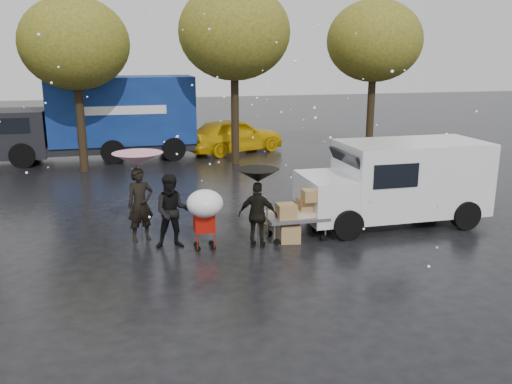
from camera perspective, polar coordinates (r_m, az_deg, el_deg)
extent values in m
plane|color=black|center=(12.60, -3.74, -6.35)|extent=(90.00, 90.00, 0.00)
imported|color=black|center=(13.41, -12.07, -1.30)|extent=(0.76, 0.61, 1.81)
imported|color=black|center=(12.78, -8.78, -2.04)|extent=(0.90, 0.73, 1.76)
imported|color=black|center=(12.67, 0.21, -2.44)|extent=(1.00, 0.74, 1.58)
cylinder|color=#4C4C4C|center=(13.38, -12.10, -0.84)|extent=(0.02, 0.02, 2.03)
cone|color=#E35D84|center=(13.16, -12.33, 3.41)|extent=(1.21, 1.21, 0.30)
sphere|color=#4C4C4C|center=(13.15, -12.34, 3.54)|extent=(0.06, 0.06, 0.06)
cylinder|color=#4C4C4C|center=(12.65, 0.21, -2.09)|extent=(0.02, 0.02, 1.74)
cone|color=black|center=(12.43, 0.21, 1.76)|extent=(0.99, 0.99, 0.30)
sphere|color=#4C4C4C|center=(12.42, 0.21, 1.89)|extent=(0.06, 0.06, 0.06)
cube|color=slate|center=(13.34, 4.30, -2.68)|extent=(1.50, 0.80, 0.08)
cylinder|color=slate|center=(13.05, 1.19, -1.88)|extent=(0.04, 0.04, 0.60)
cube|color=olive|center=(13.47, 5.59, -1.47)|extent=(0.55, 0.45, 0.40)
cube|color=olive|center=(13.09, 3.20, -2.01)|extent=(0.45, 0.40, 0.35)
cube|color=olive|center=(13.14, 5.79, -0.35)|extent=(0.40, 0.35, 0.28)
cube|color=tan|center=(13.32, 4.51, -2.26)|extent=(0.90, 0.55, 0.12)
cylinder|color=black|center=(13.02, 2.19, -5.26)|extent=(0.16, 0.05, 0.16)
cylinder|color=black|center=(13.60, 1.43, -4.38)|extent=(0.16, 0.05, 0.16)
cylinder|color=black|center=(13.39, 7.14, -4.80)|extent=(0.16, 0.05, 0.16)
cylinder|color=black|center=(13.96, 6.19, -3.96)|extent=(0.16, 0.05, 0.16)
cube|color=#AB1309|center=(12.68, -5.48, -3.15)|extent=(0.47, 0.41, 0.45)
cylinder|color=#AB1309|center=(12.39, -5.38, -1.78)|extent=(0.42, 0.02, 0.02)
cylinder|color=#4C4C4C|center=(12.41, -5.38, -2.09)|extent=(0.02, 0.02, 0.60)
ellipsoid|color=white|center=(12.36, -5.40, -1.20)|extent=(0.84, 0.84, 0.63)
cylinder|color=black|center=(12.70, -6.11, -5.96)|extent=(0.12, 0.04, 0.12)
cylinder|color=black|center=(12.99, -6.32, -5.48)|extent=(0.12, 0.04, 0.12)
cylinder|color=black|center=(12.75, -4.50, -5.84)|extent=(0.12, 0.04, 0.12)
cylinder|color=black|center=(13.04, -4.74, -5.36)|extent=(0.12, 0.04, 0.12)
cube|color=white|center=(15.06, 15.99, 1.54)|extent=(3.80, 2.00, 1.90)
cube|color=white|center=(14.12, 7.42, -0.53)|extent=(1.20, 1.95, 1.10)
cube|color=black|center=(14.14, 9.60, 2.95)|extent=(0.37, 1.70, 0.67)
cube|color=slate|center=(14.04, 5.27, -2.25)|extent=(0.12, 1.90, 0.25)
cylinder|color=black|center=(13.49, 9.62, -3.41)|extent=(0.76, 0.28, 0.76)
cylinder|color=black|center=(15.17, 6.75, -1.29)|extent=(0.76, 0.28, 0.76)
cylinder|color=black|center=(15.09, 21.18, -2.28)|extent=(0.76, 0.28, 0.76)
cylinder|color=black|center=(16.61, 17.45, -0.48)|extent=(0.76, 0.28, 0.76)
cube|color=navy|center=(24.13, -13.87, 8.41)|extent=(6.00, 2.50, 2.80)
cube|color=black|center=(24.55, -23.62, 5.72)|extent=(2.20, 2.40, 1.90)
cube|color=black|center=(24.34, -16.00, 4.63)|extent=(8.00, 2.30, 0.35)
cube|color=white|center=(22.86, -13.84, 8.35)|extent=(3.50, 0.03, 0.35)
cylinder|color=black|center=(23.51, -23.38, 3.55)|extent=(1.00, 0.30, 1.00)
cylinder|color=black|center=(25.75, -22.63, 4.48)|extent=(1.00, 0.30, 1.00)
cylinder|color=black|center=(23.31, -8.66, 4.49)|extent=(1.00, 0.30, 1.00)
cylinder|color=black|center=(25.57, -9.19, 5.34)|extent=(1.00, 0.30, 1.00)
cube|color=olive|center=(13.19, 3.62, -4.41)|extent=(0.53, 0.46, 0.43)
cube|color=olive|center=(14.59, 1.80, -2.71)|extent=(0.48, 0.41, 0.33)
imported|color=#E2B00B|center=(24.99, -2.34, 6.00)|extent=(5.04, 3.42, 1.59)
cylinder|color=black|center=(21.75, -18.03, 7.87)|extent=(0.32, 0.32, 4.48)
ellipsoid|color=#374F16|center=(21.64, -18.57, 14.61)|extent=(4.00, 4.00, 3.40)
cylinder|color=black|center=(22.17, -2.23, 9.22)|extent=(0.32, 0.32, 4.90)
ellipsoid|color=#374F16|center=(22.09, -2.31, 16.47)|extent=(4.40, 4.40, 3.74)
cylinder|color=black|center=(24.15, 12.01, 9.02)|extent=(0.32, 0.32, 4.62)
ellipsoid|color=#374F16|center=(24.06, 12.34, 15.28)|extent=(4.00, 4.00, 3.40)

